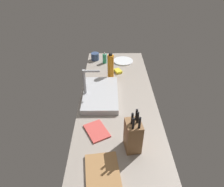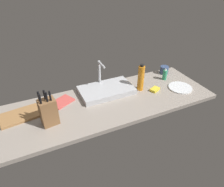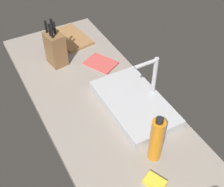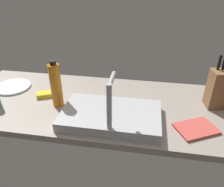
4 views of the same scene
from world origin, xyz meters
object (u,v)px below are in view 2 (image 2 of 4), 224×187
object	(u,v)px
cutting_board	(20,116)
soap_bottle	(165,74)
sink_basin	(106,90)
water_bottle	(141,78)
faucet	(100,72)
dinner_plate	(180,88)
knife_block	(48,112)
coffee_mug	(164,70)
dish_sponge	(155,89)
dish_towel	(62,102)

from	to	relation	value
cutting_board	soap_bottle	size ratio (longest dim) A/B	2.27
sink_basin	water_bottle	xyz separation A→B (cm)	(31.22, -8.65, 9.95)
faucet	dinner_plate	bearing A→B (deg)	-26.25
knife_block	cutting_board	xyz separation A→B (cm)	(-20.53, 17.98, -10.08)
soap_bottle	cutting_board	bearing A→B (deg)	-179.17
cutting_board	coffee_mug	xyz separation A→B (cm)	(148.13, 13.17, 3.18)
cutting_board	dish_sponge	xyz separation A→B (cm)	(118.75, -12.12, 0.30)
knife_block	cutting_board	bearing A→B (deg)	130.35
cutting_board	dish_towel	size ratio (longest dim) A/B	1.61
sink_basin	faucet	distance (cm)	17.46
water_bottle	coffee_mug	xyz separation A→B (cm)	(41.16, 17.73, -8.30)
dish_towel	dish_sponge	bearing A→B (deg)	-11.70
soap_bottle	dinner_plate	bearing A→B (deg)	-81.17
faucet	dish_towel	size ratio (longest dim) A/B	1.45
soap_bottle	dish_towel	size ratio (longest dim) A/B	0.71
cutting_board	water_bottle	size ratio (longest dim) A/B	1.14
knife_block	cutting_board	size ratio (longest dim) A/B	0.96
dish_sponge	cutting_board	bearing A→B (deg)	174.17
water_bottle	coffee_mug	size ratio (longest dim) A/B	2.92
dish_sponge	soap_bottle	bearing A→B (deg)	33.32
soap_bottle	dinner_plate	xyz separation A→B (cm)	(3.25, -20.89, -5.08)
sink_basin	dish_towel	distance (cm)	41.29
coffee_mug	dinner_plate	bearing A→B (deg)	-98.20
knife_block	water_bottle	distance (cm)	87.49
dinner_plate	soap_bottle	bearing A→B (deg)	98.83
cutting_board	coffee_mug	bearing A→B (deg)	5.08
soap_bottle	water_bottle	distance (cm)	34.60
faucet	dish_towel	xyz separation A→B (cm)	(-39.89, -9.88, -15.22)
sink_basin	coffee_mug	xyz separation A→B (cm)	(72.38, 9.08, 1.65)
dinner_plate	dish_sponge	xyz separation A→B (cm)	(-24.77, 6.74, 0.60)
dish_towel	dish_sponge	distance (cm)	86.02
coffee_mug	soap_bottle	bearing A→B (deg)	-125.20
cutting_board	dinner_plate	size ratio (longest dim) A/B	1.34
faucet	dish_sponge	bearing A→B (deg)	-31.65
sink_basin	soap_bottle	size ratio (longest dim) A/B	3.74
faucet	sink_basin	bearing A→B (deg)	-83.14
knife_block	dinner_plate	bearing A→B (deg)	-8.85
knife_block	coffee_mug	xyz separation A→B (cm)	(127.60, 31.15, -6.90)
knife_block	dish_towel	distance (cm)	29.10
knife_block	dish_sponge	xyz separation A→B (cm)	(98.22, 5.86, -9.78)
dish_towel	dish_sponge	xyz separation A→B (cm)	(84.23, -17.45, 0.60)
soap_bottle	dish_towel	xyz separation A→B (cm)	(-105.75, 3.30, -5.08)
dish_towel	dish_sponge	world-z (taller)	dish_sponge
coffee_mug	dish_towel	bearing A→B (deg)	-176.05
knife_block	soap_bottle	size ratio (longest dim) A/B	2.18
soap_bottle	coffee_mug	bearing A→B (deg)	54.80
coffee_mug	dish_sponge	size ratio (longest dim) A/B	1.00
knife_block	cutting_board	distance (cm)	29.09
faucet	cutting_board	xyz separation A→B (cm)	(-74.41, -15.21, -14.92)
sink_basin	dish_sponge	bearing A→B (deg)	-20.65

